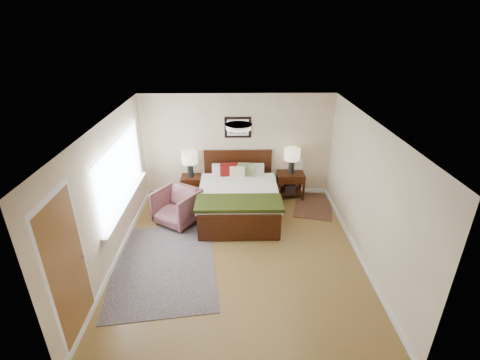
{
  "coord_description": "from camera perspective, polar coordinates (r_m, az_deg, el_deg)",
  "views": [
    {
      "loc": [
        -0.07,
        -5.35,
        4.03
      ],
      "look_at": [
        0.04,
        1.01,
        1.05
      ],
      "focal_mm": 26.0,
      "sensor_mm": 36.0,
      "label": 1
    }
  ],
  "objects": [
    {
      "name": "lamp_left",
      "position": [
        8.27,
        -8.24,
        3.34
      ],
      "size": [
        0.37,
        0.37,
        0.61
      ],
      "color": "black",
      "rests_on": "nightstand_left"
    },
    {
      "name": "bed",
      "position": [
        7.65,
        -0.26,
        -2.14
      ],
      "size": [
        1.75,
        2.13,
        1.14
      ],
      "color": "#361708",
      "rests_on": "ground"
    },
    {
      "name": "back_wall",
      "position": [
        8.33,
        -0.46,
        5.58
      ],
      "size": [
        4.5,
        0.04,
        2.5
      ],
      "primitive_type": "cube",
      "color": "beige",
      "rests_on": "ground"
    },
    {
      "name": "front_wall",
      "position": [
        3.98,
        0.32,
        -19.18
      ],
      "size": [
        4.5,
        0.04,
        2.5
      ],
      "primitive_type": "cube",
      "color": "beige",
      "rests_on": "ground"
    },
    {
      "name": "ceil_fixture",
      "position": [
        5.58,
        -0.24,
        8.78
      ],
      "size": [
        0.44,
        0.44,
        0.08
      ],
      "color": "white",
      "rests_on": "ceiling"
    },
    {
      "name": "lamp_right",
      "position": [
        8.29,
        8.54,
        3.9
      ],
      "size": [
        0.37,
        0.37,
        0.61
      ],
      "color": "black",
      "rests_on": "nightstand_right"
    },
    {
      "name": "rug_persian",
      "position": [
        6.56,
        -12.37,
        -13.45
      ],
      "size": [
        2.1,
        2.73,
        0.01
      ],
      "primitive_type": "cube",
      "rotation": [
        0.0,
        0.0,
        0.13
      ],
      "color": "#0D2045",
      "rests_on": "ground"
    },
    {
      "name": "window",
      "position": [
        6.94,
        -18.75,
        1.2
      ],
      "size": [
        0.11,
        2.72,
        1.32
      ],
      "color": "silver",
      "rests_on": "left_wall"
    },
    {
      "name": "left_wall",
      "position": [
        6.41,
        -20.77,
        -2.38
      ],
      "size": [
        0.04,
        5.0,
        2.5
      ],
      "primitive_type": "cube",
      "color": "beige",
      "rests_on": "ground"
    },
    {
      "name": "ceiling",
      "position": [
        5.57,
        -0.24,
        9.12
      ],
      "size": [
        4.5,
        5.0,
        0.02
      ],
      "primitive_type": "cube",
      "color": "white",
      "rests_on": "back_wall"
    },
    {
      "name": "wall_art",
      "position": [
        8.16,
        -0.37,
        8.63
      ],
      "size": [
        0.62,
        0.05,
        0.5
      ],
      "color": "black",
      "rests_on": "back_wall"
    },
    {
      "name": "floor",
      "position": [
        6.7,
        -0.2,
        -11.9
      ],
      "size": [
        5.0,
        5.0,
        0.0
      ],
      "primitive_type": "plane",
      "color": "olive",
      "rests_on": "ground"
    },
    {
      "name": "armchair",
      "position": [
        7.54,
        -10.29,
        -4.32
      ],
      "size": [
        1.13,
        1.14,
        0.76
      ],
      "primitive_type": "imported",
      "rotation": [
        0.0,
        0.0,
        -0.57
      ],
      "color": "brown",
      "rests_on": "ground"
    },
    {
      "name": "right_wall",
      "position": [
        6.46,
        20.17,
        -2.06
      ],
      "size": [
        0.04,
        5.0,
        2.5
      ],
      "primitive_type": "cube",
      "color": "beige",
      "rests_on": "ground"
    },
    {
      "name": "rug_navy",
      "position": [
        8.42,
        12.0,
        -4.08
      ],
      "size": [
        1.15,
        1.45,
        0.01
      ],
      "primitive_type": "cube",
      "rotation": [
        0.0,
        0.0,
        -0.26
      ],
      "color": "black",
      "rests_on": "ground"
    },
    {
      "name": "nightstand_right",
      "position": [
        8.55,
        8.26,
        -0.46
      ],
      "size": [
        0.64,
        0.48,
        0.64
      ],
      "color": "#361708",
      "rests_on": "ground"
    },
    {
      "name": "nightstand_left",
      "position": [
        8.47,
        -8.02,
        -0.21
      ],
      "size": [
        0.48,
        0.43,
        0.57
      ],
      "color": "#361708",
      "rests_on": "ground"
    },
    {
      "name": "door",
      "position": [
        5.14,
        -26.37,
        -13.15
      ],
      "size": [
        0.06,
        1.0,
        2.18
      ],
      "color": "silver",
      "rests_on": "ground"
    }
  ]
}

